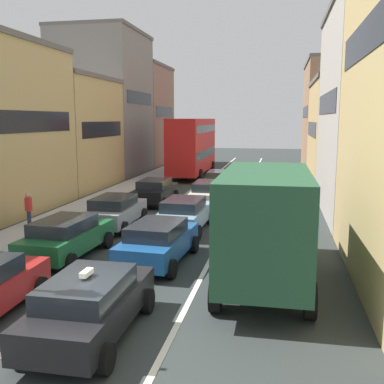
{
  "coord_description": "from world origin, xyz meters",
  "views": [
    {
      "loc": [
        4.07,
        -8.54,
        5.02
      ],
      "look_at": [
        0.0,
        12.0,
        1.6
      ],
      "focal_mm": 41.81,
      "sensor_mm": 36.0,
      "label": 1
    }
  ],
  "objects_px": {
    "hatchback_centre_lane_third": "(184,214)",
    "sedan_centre_lane_fifth": "(220,181)",
    "removalist_box_truck": "(266,221)",
    "sedan_left_lane_third": "(115,211)",
    "taxi_centre_lane_front": "(90,304)",
    "sedan_right_lane_behind_truck": "(260,211)",
    "wagon_left_lane_second": "(66,236)",
    "wagon_right_lane_far": "(266,194)",
    "pedestrian_near_kerb": "(29,208)",
    "sedan_centre_lane_second": "(158,241)",
    "coupe_centre_lane_fourth": "(209,193)",
    "bus_mid_queue_primary": "(192,144)",
    "sedan_left_lane_fourth": "(155,191)"
  },
  "relations": [
    {
      "from": "sedan_centre_lane_second",
      "to": "coupe_centre_lane_fourth",
      "type": "xyz_separation_m",
      "value": [
        0.14,
        10.48,
        0.0
      ]
    },
    {
      "from": "coupe_centre_lane_fourth",
      "to": "wagon_left_lane_second",
      "type": "bearing_deg",
      "value": 160.12
    },
    {
      "from": "sedan_centre_lane_second",
      "to": "wagon_right_lane_far",
      "type": "height_order",
      "value": "same"
    },
    {
      "from": "sedan_right_lane_behind_truck",
      "to": "taxi_centre_lane_front",
      "type": "bearing_deg",
      "value": 164.44
    },
    {
      "from": "coupe_centre_lane_fourth",
      "to": "bus_mid_queue_primary",
      "type": "bearing_deg",
      "value": 14.05
    },
    {
      "from": "removalist_box_truck",
      "to": "sedan_left_lane_third",
      "type": "bearing_deg",
      "value": 49.53
    },
    {
      "from": "sedan_centre_lane_second",
      "to": "sedan_centre_lane_fifth",
      "type": "bearing_deg",
      "value": 3.2
    },
    {
      "from": "sedan_centre_lane_second",
      "to": "wagon_right_lane_far",
      "type": "xyz_separation_m",
      "value": [
        3.38,
        10.95,
        0.0
      ]
    },
    {
      "from": "wagon_left_lane_second",
      "to": "pedestrian_near_kerb",
      "type": "relative_size",
      "value": 2.64
    },
    {
      "from": "taxi_centre_lane_front",
      "to": "wagon_right_lane_far",
      "type": "height_order",
      "value": "taxi_centre_lane_front"
    },
    {
      "from": "sedan_centre_lane_second",
      "to": "taxi_centre_lane_front",
      "type": "bearing_deg",
      "value": -177.56
    },
    {
      "from": "sedan_left_lane_third",
      "to": "sedan_centre_lane_fifth",
      "type": "xyz_separation_m",
      "value": [
        3.46,
        11.19,
        0.0
      ]
    },
    {
      "from": "sedan_centre_lane_second",
      "to": "wagon_left_lane_second",
      "type": "relative_size",
      "value": 1.0
    },
    {
      "from": "sedan_left_lane_third",
      "to": "sedan_left_lane_fourth",
      "type": "height_order",
      "value": "same"
    },
    {
      "from": "taxi_centre_lane_front",
      "to": "bus_mid_queue_primary",
      "type": "distance_m",
      "value": 30.01
    },
    {
      "from": "sedan_left_lane_fourth",
      "to": "sedan_centre_lane_fifth",
      "type": "distance_m",
      "value": 6.07
    },
    {
      "from": "sedan_right_lane_behind_truck",
      "to": "bus_mid_queue_primary",
      "type": "xyz_separation_m",
      "value": [
        -6.79,
        18.23,
        2.03
      ]
    },
    {
      "from": "coupe_centre_lane_fourth",
      "to": "sedan_right_lane_behind_truck",
      "type": "xyz_separation_m",
      "value": [
        3.1,
        -4.5,
        0.0
      ]
    },
    {
      "from": "wagon_left_lane_second",
      "to": "pedestrian_near_kerb",
      "type": "distance_m",
      "value": 5.45
    },
    {
      "from": "taxi_centre_lane_front",
      "to": "sedan_right_lane_behind_truck",
      "type": "height_order",
      "value": "taxi_centre_lane_front"
    },
    {
      "from": "wagon_left_lane_second",
      "to": "wagon_right_lane_far",
      "type": "height_order",
      "value": "same"
    },
    {
      "from": "hatchback_centre_lane_third",
      "to": "sedan_centre_lane_fifth",
      "type": "distance_m",
      "value": 11.21
    },
    {
      "from": "sedan_right_lane_behind_truck",
      "to": "wagon_right_lane_far",
      "type": "bearing_deg",
      "value": -1.0
    },
    {
      "from": "coupe_centre_lane_fourth",
      "to": "sedan_left_lane_fourth",
      "type": "xyz_separation_m",
      "value": [
        -3.3,
        0.27,
        0.0
      ]
    },
    {
      "from": "sedan_left_lane_fourth",
      "to": "wagon_right_lane_far",
      "type": "distance_m",
      "value": 6.55
    },
    {
      "from": "hatchback_centre_lane_third",
      "to": "wagon_right_lane_far",
      "type": "relative_size",
      "value": 0.99
    },
    {
      "from": "coupe_centre_lane_fourth",
      "to": "bus_mid_queue_primary",
      "type": "relative_size",
      "value": 0.41
    },
    {
      "from": "wagon_left_lane_second",
      "to": "sedan_right_lane_behind_truck",
      "type": "distance_m",
      "value": 9.01
    },
    {
      "from": "sedan_left_lane_fourth",
      "to": "wagon_right_lane_far",
      "type": "bearing_deg",
      "value": -88.57
    },
    {
      "from": "hatchback_centre_lane_third",
      "to": "sedan_centre_lane_fifth",
      "type": "relative_size",
      "value": 1.01
    },
    {
      "from": "removalist_box_truck",
      "to": "wagon_left_lane_second",
      "type": "height_order",
      "value": "removalist_box_truck"
    },
    {
      "from": "wagon_left_lane_second",
      "to": "hatchback_centre_lane_third",
      "type": "height_order",
      "value": "same"
    },
    {
      "from": "removalist_box_truck",
      "to": "pedestrian_near_kerb",
      "type": "xyz_separation_m",
      "value": [
        -11.04,
        5.11,
        -1.03
      ]
    },
    {
      "from": "wagon_left_lane_second",
      "to": "taxi_centre_lane_front",
      "type": "bearing_deg",
      "value": -145.8
    },
    {
      "from": "sedan_right_lane_behind_truck",
      "to": "pedestrian_near_kerb",
      "type": "relative_size",
      "value": 2.6
    },
    {
      "from": "removalist_box_truck",
      "to": "wagon_left_lane_second",
      "type": "bearing_deg",
      "value": 79.78
    },
    {
      "from": "wagon_left_lane_second",
      "to": "pedestrian_near_kerb",
      "type": "xyz_separation_m",
      "value": [
        -3.83,
        3.87,
        0.15
      ]
    },
    {
      "from": "wagon_left_lane_second",
      "to": "coupe_centre_lane_fourth",
      "type": "bearing_deg",
      "value": -16.26
    },
    {
      "from": "sedan_centre_lane_fifth",
      "to": "bus_mid_queue_primary",
      "type": "height_order",
      "value": "bus_mid_queue_primary"
    },
    {
      "from": "sedan_left_lane_fourth",
      "to": "sedan_centre_lane_fifth",
      "type": "bearing_deg",
      "value": -32.33
    },
    {
      "from": "wagon_left_lane_second",
      "to": "wagon_right_lane_far",
      "type": "xyz_separation_m",
      "value": [
        6.85,
        10.99,
        0.0
      ]
    },
    {
      "from": "bus_mid_queue_primary",
      "to": "hatchback_centre_lane_third",
      "type": "bearing_deg",
      "value": -170.15
    },
    {
      "from": "sedan_centre_lane_fifth",
      "to": "wagon_left_lane_second",
      "type": "bearing_deg",
      "value": 166.76
    },
    {
      "from": "removalist_box_truck",
      "to": "sedan_left_lane_fourth",
      "type": "xyz_separation_m",
      "value": [
        -6.9,
        12.03,
        -1.18
      ]
    },
    {
      "from": "pedestrian_near_kerb",
      "to": "hatchback_centre_lane_third",
      "type": "bearing_deg",
      "value": 146.71
    },
    {
      "from": "sedan_centre_lane_second",
      "to": "coupe_centre_lane_fourth",
      "type": "height_order",
      "value": "same"
    },
    {
      "from": "wagon_right_lane_far",
      "to": "pedestrian_near_kerb",
      "type": "bearing_deg",
      "value": 121.26
    },
    {
      "from": "sedan_centre_lane_second",
      "to": "sedan_left_lane_fourth",
      "type": "height_order",
      "value": "same"
    },
    {
      "from": "sedan_left_lane_third",
      "to": "wagon_right_lane_far",
      "type": "xyz_separation_m",
      "value": [
        6.78,
        6.24,
        0.0
      ]
    },
    {
      "from": "wagon_left_lane_second",
      "to": "sedan_left_lane_fourth",
      "type": "distance_m",
      "value": 10.79
    }
  ]
}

